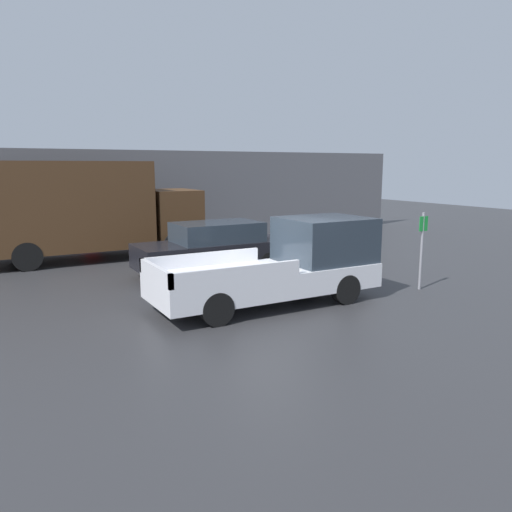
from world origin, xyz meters
TOP-DOWN VIEW (x-y plane):
  - ground_plane at (0.00, 0.00)m, footprint 60.00×60.00m
  - building_wall at (0.00, 11.33)m, footprint 28.00×0.15m
  - pickup_truck at (0.27, -0.02)m, footprint 5.63×2.05m
  - car at (-0.02, 3.69)m, footprint 4.76×1.91m
  - delivery_truck at (-3.17, 8.27)m, footprint 8.05×2.44m
  - parking_sign at (4.12, -0.78)m, footprint 0.30×0.07m
  - newspaper_box at (-2.24, 11.01)m, footprint 0.45×0.40m

SIDE VIEW (x-z plane):
  - ground_plane at x=0.00m, z-range 0.00..0.00m
  - newspaper_box at x=-2.24m, z-range 0.00..0.96m
  - car at x=-0.02m, z-range 0.02..1.67m
  - pickup_truck at x=0.27m, z-range -0.08..1.98m
  - parking_sign at x=4.12m, z-range 0.14..2.26m
  - delivery_truck at x=-3.17m, z-range 0.11..3.63m
  - building_wall at x=0.00m, z-range 0.00..4.03m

